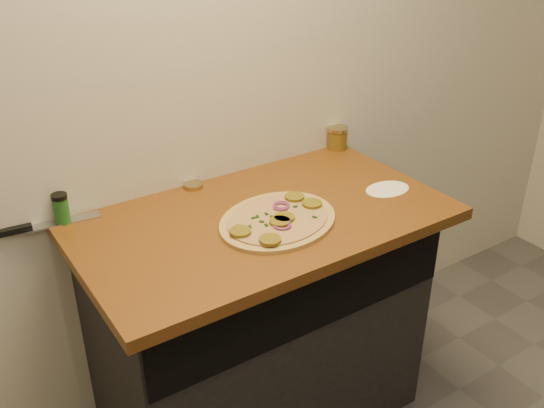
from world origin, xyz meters
TOP-DOWN VIEW (x-y plane):
  - cabinet at (0.00, 1.45)m, footprint 1.10×0.60m
  - countertop at (0.00, 1.42)m, footprint 1.20×0.70m
  - pizza at (0.01, 1.35)m, footprint 0.52×0.52m
  - chefs_knife at (-0.63, 1.73)m, footprint 0.33×0.07m
  - mason_jar_lid at (-0.09, 1.72)m, footprint 0.09×0.09m
  - salsa_jar at (0.55, 1.72)m, footprint 0.08×0.08m
  - spice_shaker at (-0.55, 1.72)m, footprint 0.05×0.05m
  - flour_spill at (0.46, 1.33)m, footprint 0.17×0.17m

SIDE VIEW (x-z plane):
  - cabinet at x=0.00m, z-range 0.00..0.86m
  - countertop at x=0.00m, z-range 0.86..0.90m
  - flour_spill at x=0.46m, z-range 0.90..0.90m
  - chefs_knife at x=-0.63m, z-range 0.90..0.92m
  - mason_jar_lid at x=-0.09m, z-range 0.90..0.91m
  - pizza at x=0.01m, z-range 0.90..0.92m
  - salsa_jar at x=0.55m, z-range 0.90..0.99m
  - spice_shaker at x=-0.55m, z-range 0.90..1.00m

